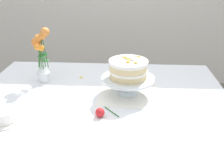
{
  "coord_description": "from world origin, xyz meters",
  "views": [
    {
      "loc": [
        0.14,
        -1.31,
        1.41
      ],
      "look_at": [
        0.06,
        0.0,
        0.86
      ],
      "focal_mm": 42.58,
      "sensor_mm": 36.0,
      "label": 1
    }
  ],
  "objects_px": {
    "layer_cake": "(128,69)",
    "dining_table": "(101,110)",
    "teacup": "(5,118)",
    "cake_stand": "(128,80)",
    "flower_vase": "(42,55)",
    "fallen_rose": "(100,112)"
  },
  "relations": [
    {
      "from": "cake_stand",
      "to": "teacup",
      "type": "bearing_deg",
      "value": -149.31
    },
    {
      "from": "layer_cake",
      "to": "dining_table",
      "type": "bearing_deg",
      "value": -166.94
    },
    {
      "from": "layer_cake",
      "to": "teacup",
      "type": "relative_size",
      "value": 1.64
    },
    {
      "from": "dining_table",
      "to": "cake_stand",
      "type": "bearing_deg",
      "value": 13.02
    },
    {
      "from": "dining_table",
      "to": "flower_vase",
      "type": "bearing_deg",
      "value": 154.19
    },
    {
      "from": "layer_cake",
      "to": "fallen_rose",
      "type": "xyz_separation_m",
      "value": [
        -0.13,
        -0.24,
        -0.13
      ]
    },
    {
      "from": "fallen_rose",
      "to": "cake_stand",
      "type": "bearing_deg",
      "value": 62.24
    },
    {
      "from": "teacup",
      "to": "fallen_rose",
      "type": "distance_m",
      "value": 0.43
    },
    {
      "from": "dining_table",
      "to": "teacup",
      "type": "height_order",
      "value": "teacup"
    },
    {
      "from": "layer_cake",
      "to": "flower_vase",
      "type": "xyz_separation_m",
      "value": [
        -0.51,
        0.15,
        0.02
      ]
    },
    {
      "from": "cake_stand",
      "to": "fallen_rose",
      "type": "height_order",
      "value": "cake_stand"
    },
    {
      "from": "teacup",
      "to": "flower_vase",
      "type": "bearing_deg",
      "value": 85.44
    },
    {
      "from": "teacup",
      "to": "fallen_rose",
      "type": "bearing_deg",
      "value": 11.27
    },
    {
      "from": "dining_table",
      "to": "flower_vase",
      "type": "height_order",
      "value": "flower_vase"
    },
    {
      "from": "flower_vase",
      "to": "layer_cake",
      "type": "bearing_deg",
      "value": -15.77
    },
    {
      "from": "layer_cake",
      "to": "cake_stand",
      "type": "bearing_deg",
      "value": -124.23
    },
    {
      "from": "dining_table",
      "to": "fallen_rose",
      "type": "xyz_separation_m",
      "value": [
        0.02,
        -0.21,
        0.11
      ]
    },
    {
      "from": "dining_table",
      "to": "cake_stand",
      "type": "distance_m",
      "value": 0.23
    },
    {
      "from": "layer_cake",
      "to": "teacup",
      "type": "distance_m",
      "value": 0.65
    },
    {
      "from": "dining_table",
      "to": "flower_vase",
      "type": "distance_m",
      "value": 0.49
    },
    {
      "from": "flower_vase",
      "to": "fallen_rose",
      "type": "bearing_deg",
      "value": -45.16
    },
    {
      "from": "cake_stand",
      "to": "layer_cake",
      "type": "distance_m",
      "value": 0.07
    }
  ]
}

